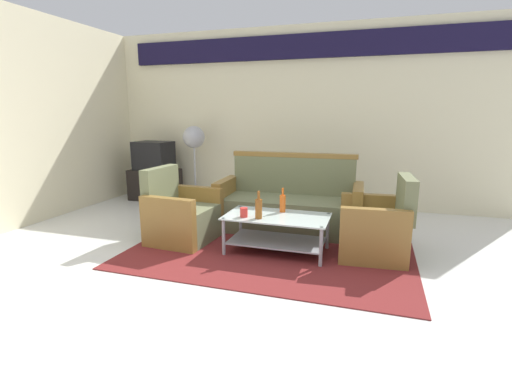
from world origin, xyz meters
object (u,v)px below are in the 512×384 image
(bottle_brown, at_px, (259,208))
(television, at_px, (154,156))
(bottle_orange, at_px, (283,203))
(coffee_table, at_px, (277,228))
(cup, at_px, (244,212))
(tv_stand, at_px, (155,184))
(pedestal_fan, at_px, (194,142))
(armchair_right, at_px, (376,229))
(couch, at_px, (289,206))
(armchair_left, at_px, (182,217))

(bottle_brown, relative_size, television, 0.47)
(bottle_orange, height_order, television, television)
(coffee_table, relative_size, cup, 11.00)
(tv_stand, bearing_deg, bottle_brown, -38.41)
(coffee_table, distance_m, television, 3.25)
(coffee_table, relative_size, pedestal_fan, 0.87)
(armchair_right, distance_m, cup, 1.39)
(television, bearing_deg, couch, 162.27)
(coffee_table, relative_size, tv_stand, 1.38)
(tv_stand, bearing_deg, couch, -20.98)
(armchair_left, distance_m, cup, 0.89)
(armchair_left, relative_size, television, 1.36)
(coffee_table, xyz_separation_m, pedestal_fan, (-1.90, 1.87, 0.74))
(coffee_table, bearing_deg, bottle_orange, 83.48)
(couch, distance_m, pedestal_fan, 2.24)
(coffee_table, distance_m, cup, 0.40)
(bottle_orange, bearing_deg, armchair_right, 3.50)
(armchair_left, bearing_deg, bottle_brown, 82.48)
(bottle_brown, bearing_deg, bottle_orange, 61.97)
(armchair_left, height_order, bottle_brown, armchair_left)
(bottle_orange, relative_size, pedestal_fan, 0.21)
(armchair_right, bearing_deg, coffee_table, 98.33)
(bottle_orange, bearing_deg, cup, -136.56)
(armchair_left, relative_size, armchair_right, 1.00)
(couch, height_order, armchair_left, couch)
(armchair_left, distance_m, television, 2.37)
(armchair_left, height_order, armchair_right, same)
(coffee_table, height_order, television, television)
(couch, relative_size, armchair_right, 2.14)
(pedestal_fan, bearing_deg, couch, -29.48)
(couch, height_order, bottle_orange, couch)
(couch, distance_m, television, 2.82)
(cup, distance_m, television, 3.07)
(couch, bearing_deg, television, -22.94)
(couch, height_order, coffee_table, couch)
(armchair_right, relative_size, coffee_table, 0.77)
(bottle_orange, height_order, tv_stand, bottle_orange)
(armchair_left, height_order, television, television)
(bottle_orange, xyz_separation_m, tv_stand, (-2.67, 1.65, -0.25))
(armchair_right, xyz_separation_m, bottle_brown, (-1.17, -0.39, 0.23))
(armchair_right, bearing_deg, cup, 101.61)
(cup, bearing_deg, tv_stand, 139.77)
(pedestal_fan, bearing_deg, cup, -51.94)
(armchair_left, bearing_deg, coffee_table, 91.70)
(coffee_table, xyz_separation_m, bottle_brown, (-0.16, -0.16, 0.25))
(armchair_left, bearing_deg, couch, 128.70)
(television, height_order, pedestal_fan, pedestal_fan)
(cup, height_order, television, television)
(tv_stand, bearing_deg, cup, -40.23)
(coffee_table, xyz_separation_m, cup, (-0.32, -0.15, 0.19))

